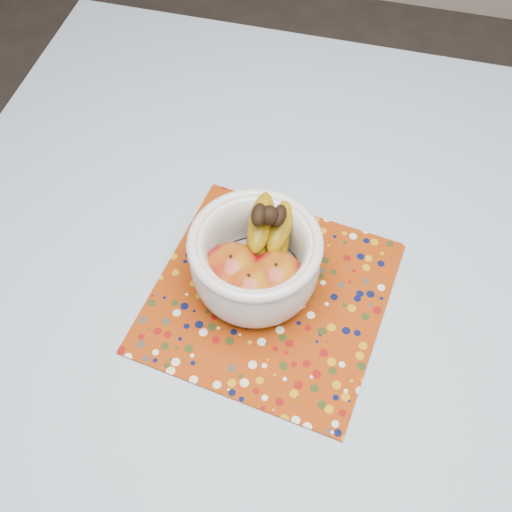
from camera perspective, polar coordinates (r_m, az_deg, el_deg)
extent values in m
plane|color=#2D2826|center=(1.62, 3.10, -18.41)|extent=(4.00, 4.00, 0.00)
cube|color=brown|center=(0.93, 5.15, -6.77)|extent=(1.20, 1.20, 0.04)
cylinder|color=brown|center=(1.63, -10.68, 7.81)|extent=(0.06, 0.06, 0.71)
cube|color=#6084A0|center=(0.91, 5.26, -6.07)|extent=(1.32, 1.32, 0.01)
cube|color=maroon|center=(0.92, 1.27, -3.85)|extent=(0.39, 0.39, 0.00)
cylinder|color=silver|center=(0.92, -0.08, -2.39)|extent=(0.10, 0.10, 0.01)
cylinder|color=silver|center=(0.92, -0.08, -2.08)|extent=(0.14, 0.14, 0.01)
torus|color=silver|center=(0.84, -0.08, 1.25)|extent=(0.19, 0.19, 0.02)
ellipsoid|color=#6F040A|center=(0.87, -2.33, -1.54)|extent=(0.09, 0.09, 0.08)
ellipsoid|color=#6F040A|center=(0.86, 1.85, -2.22)|extent=(0.09, 0.09, 0.08)
ellipsoid|color=#6F040A|center=(0.85, -0.66, -3.26)|extent=(0.09, 0.09, 0.08)
sphere|color=black|center=(0.83, 1.25, 3.91)|extent=(0.03, 0.03, 0.03)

